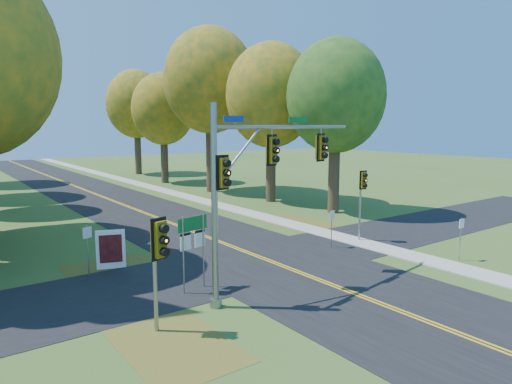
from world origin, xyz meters
TOP-DOWN VIEW (x-y plane):
  - ground at (0.00, 0.00)m, footprint 160.00×160.00m
  - road_main at (0.00, 0.00)m, footprint 8.00×160.00m
  - road_cross at (0.00, 2.00)m, footprint 60.00×6.00m
  - centerline_left at (-0.10, 0.00)m, footprint 0.10×160.00m
  - centerline_right at (0.10, 0.00)m, footprint 0.10×160.00m
  - sidewalk_east at (6.20, 0.00)m, footprint 1.60×160.00m
  - leaf_patch_w_near at (-6.50, 4.00)m, footprint 4.00×6.00m
  - leaf_patch_e at (6.80, 6.00)m, footprint 3.50×8.00m
  - leaf_patch_w_far at (-7.50, -3.00)m, footprint 3.00×5.00m
  - tree_e_a at (11.57, 8.77)m, footprint 7.20×7.20m
  - tree_e_b at (10.97, 15.58)m, footprint 7.60×7.60m
  - tree_e_c at (9.88, 23.69)m, footprint 8.80×8.80m
  - tree_e_d at (9.26, 32.87)m, footprint 7.00×7.00m
  - tree_e_e at (10.47, 43.58)m, footprint 7.80×7.80m
  - traffic_mast at (-3.04, -1.22)m, footprint 7.93×1.64m
  - east_signal_pole at (6.50, 1.71)m, footprint 0.46×0.54m
  - ped_signal_pole at (-7.47, -2.22)m, footprint 0.58×0.68m
  - route_sign_cluster at (-4.80, 0.52)m, footprint 1.41×0.32m
  - info_kiosk at (-6.49, 5.24)m, footprint 1.27×0.61m
  - reg_sign_e_north at (4.20, 1.77)m, footprint 0.39×0.10m
  - reg_sign_e_south at (7.49, -3.58)m, footprint 0.40×0.06m
  - reg_sign_w at (-7.73, 4.43)m, footprint 0.42×0.21m

SIDE VIEW (x-z plane):
  - ground at x=0.00m, z-range 0.00..0.00m
  - leaf_patch_w_near at x=-6.50m, z-range 0.00..0.01m
  - leaf_patch_e at x=6.80m, z-range 0.00..0.01m
  - leaf_patch_w_far at x=-7.50m, z-range 0.00..0.01m
  - road_cross at x=0.00m, z-range 0.00..0.02m
  - road_main at x=0.00m, z-range 0.00..0.02m
  - centerline_left at x=-0.10m, z-range 0.02..0.03m
  - centerline_right at x=0.10m, z-range 0.02..0.03m
  - sidewalk_east at x=6.20m, z-range 0.00..0.06m
  - info_kiosk at x=-6.49m, z-range 0.00..1.78m
  - reg_sign_e_north at x=4.20m, z-range 0.38..2.45m
  - reg_sign_e_south at x=7.49m, z-range 0.39..2.50m
  - reg_sign_w at x=-7.73m, z-range 0.43..2.74m
  - route_sign_cluster at x=-4.80m, z-range 0.62..3.68m
  - ped_signal_pole at x=-7.47m, z-range 0.90..4.62m
  - east_signal_pole at x=6.50m, z-range 1.04..5.05m
  - traffic_mast at x=-3.04m, z-range 1.04..8.29m
  - tree_e_d at x=9.26m, z-range 2.08..14.40m
  - tree_e_a at x=11.57m, z-range 2.16..14.90m
  - tree_e_b at x=10.97m, z-range 2.23..15.56m
  - tree_e_e at x=10.47m, z-range 2.32..16.06m
  - tree_e_c at x=9.88m, z-range 2.77..18.56m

